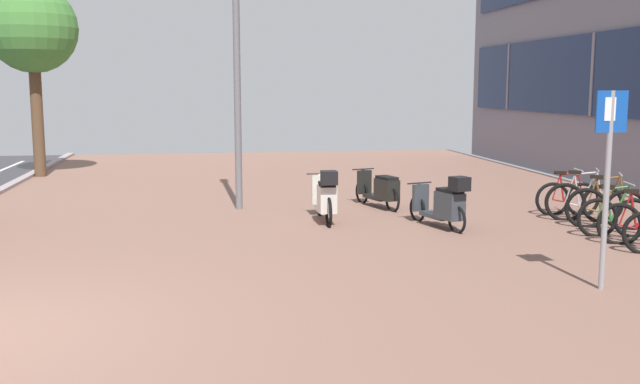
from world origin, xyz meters
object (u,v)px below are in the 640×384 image
(scooter_far, at_px, (381,190))
(parking_sign, at_px, (608,168))
(street_tree, at_px, (32,30))
(bicycle_rack_02, at_px, (615,217))
(lamp_post, at_px, (237,45))
(bicycle_rack_04, at_px, (584,202))
(bicycle_rack_03, at_px, (606,208))
(bicycle_rack_05, at_px, (567,198))
(scooter_near, at_px, (325,197))
(scooter_mid, at_px, (444,204))

(scooter_far, distance_m, parking_sign, 6.51)
(parking_sign, distance_m, street_tree, 16.18)
(bicycle_rack_02, bearing_deg, lamp_post, 148.20)
(bicycle_rack_04, relative_size, street_tree, 0.25)
(bicycle_rack_03, relative_size, parking_sign, 0.53)
(lamp_post, bearing_deg, bicycle_rack_02, -31.80)
(bicycle_rack_05, relative_size, street_tree, 0.24)
(bicycle_rack_03, distance_m, scooter_far, 4.36)
(bicycle_rack_04, bearing_deg, parking_sign, -116.42)
(lamp_post, bearing_deg, street_tree, 129.63)
(scooter_near, xyz_separation_m, lamp_post, (-1.50, 1.75, 2.85))
(parking_sign, height_order, street_tree, street_tree)
(scooter_near, relative_size, scooter_far, 1.04)
(bicycle_rack_05, bearing_deg, bicycle_rack_02, -96.44)
(bicycle_rack_02, bearing_deg, street_tree, 138.29)
(scooter_mid, relative_size, parking_sign, 0.68)
(bicycle_rack_05, distance_m, street_tree, 14.50)
(bicycle_rack_05, xyz_separation_m, lamp_post, (-6.31, 1.71, 2.98))
(parking_sign, bearing_deg, street_tree, 125.86)
(bicycle_rack_03, distance_m, lamp_post, 7.62)
(scooter_mid, relative_size, lamp_post, 0.28)
(scooter_near, relative_size, street_tree, 0.33)
(scooter_near, height_order, street_tree, street_tree)
(bicycle_rack_02, bearing_deg, scooter_near, 156.24)
(bicycle_rack_05, distance_m, lamp_post, 7.18)
(bicycle_rack_03, distance_m, bicycle_rack_04, 0.69)
(scooter_near, bearing_deg, bicycle_rack_04, -7.68)
(bicycle_rack_02, relative_size, scooter_far, 0.75)
(bicycle_rack_03, height_order, scooter_mid, bicycle_rack_03)
(bicycle_rack_04, xyz_separation_m, scooter_mid, (-2.80, -0.28, 0.09))
(bicycle_rack_03, bearing_deg, scooter_far, 141.54)
(bicycle_rack_02, bearing_deg, scooter_mid, 157.28)
(scooter_mid, bearing_deg, bicycle_rack_05, 18.74)
(scooter_mid, height_order, scooter_far, scooter_mid)
(street_tree, bearing_deg, bicycle_rack_05, -34.80)
(parking_sign, bearing_deg, scooter_near, 118.37)
(bicycle_rack_04, xyz_separation_m, scooter_far, (-3.37, 2.03, 0.02))
(bicycle_rack_03, bearing_deg, bicycle_rack_02, -108.68)
(scooter_mid, relative_size, scooter_far, 0.99)
(street_tree, bearing_deg, scooter_far, -39.43)
(scooter_far, bearing_deg, bicycle_rack_02, -46.87)
(bicycle_rack_04, bearing_deg, bicycle_rack_02, -97.89)
(bicycle_rack_02, relative_size, bicycle_rack_04, 0.97)
(bicycle_rack_05, distance_m, scooter_near, 4.81)
(scooter_near, xyz_separation_m, scooter_mid, (1.96, -0.92, -0.02))
(bicycle_rack_04, bearing_deg, bicycle_rack_03, -86.51)
(scooter_mid, bearing_deg, scooter_far, 103.99)
(bicycle_rack_05, bearing_deg, lamp_post, 164.82)
(bicycle_rack_04, bearing_deg, scooter_near, 172.32)
(scooter_mid, bearing_deg, parking_sign, -80.27)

